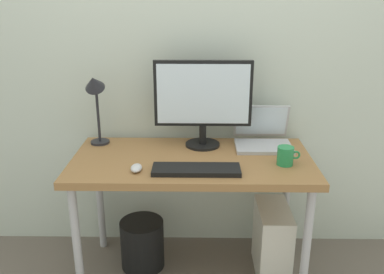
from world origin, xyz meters
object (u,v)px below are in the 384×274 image
object	(u,v)px
monitor	(203,99)
wastebasket	(142,244)
desk_lamp	(95,94)
coffee_mug	(286,156)
laptop	(262,136)
computer_tower	(272,241)
desk	(192,170)
keyboard	(196,170)
mouse	(136,168)

from	to	relation	value
monitor	wastebasket	xyz separation A→B (m)	(-0.36, -0.13, -0.87)
desk_lamp	coffee_mug	xyz separation A→B (m)	(1.03, -0.27, -0.26)
coffee_mug	monitor	bearing A→B (deg)	147.30
laptop	computer_tower	xyz separation A→B (m)	(0.06, -0.20, -0.58)
desk	computer_tower	size ratio (longest dim) A/B	3.09
laptop	desk_lamp	size ratio (longest dim) A/B	0.73
keyboard	coffee_mug	xyz separation A→B (m)	(0.46, 0.10, 0.04)
laptop	desk_lamp	distance (m)	0.99
coffee_mug	wastebasket	distance (m)	1.02
computer_tower	desk_lamp	bearing A→B (deg)	170.20
keyboard	coffee_mug	world-z (taller)	coffee_mug
desk_lamp	keyboard	world-z (taller)	desk_lamp
monitor	keyboard	bearing A→B (deg)	-95.39
monitor	coffee_mug	bearing A→B (deg)	-32.70
laptop	keyboard	size ratio (longest dim) A/B	0.73
desk	mouse	size ratio (longest dim) A/B	14.40
desk_lamp	desk	bearing A→B (deg)	-19.16
computer_tower	wastebasket	xyz separation A→B (m)	(-0.77, 0.05, -0.06)
wastebasket	computer_tower	bearing A→B (deg)	-3.42
monitor	computer_tower	xyz separation A→B (m)	(0.41, -0.17, -0.81)
monitor	keyboard	distance (m)	0.46
wastebasket	desk_lamp	bearing A→B (deg)	152.40
desk	wastebasket	size ratio (longest dim) A/B	4.32
keyboard	wastebasket	world-z (taller)	keyboard
monitor	laptop	world-z (taller)	monitor
laptop	coffee_mug	xyz separation A→B (m)	(0.08, -0.29, -0.01)
desk_lamp	mouse	distance (m)	0.54
desk	keyboard	size ratio (longest dim) A/B	2.95
desk_lamp	wastebasket	size ratio (longest dim) A/B	1.46
desk	wastebasket	xyz separation A→B (m)	(-0.30, 0.06, -0.52)
mouse	desk_lamp	bearing A→B (deg)	126.37
monitor	computer_tower	size ratio (longest dim) A/B	1.31
desk	coffee_mug	distance (m)	0.51
laptop	keyboard	bearing A→B (deg)	-134.37
keyboard	computer_tower	distance (m)	0.72
laptop	mouse	world-z (taller)	laptop
laptop	wastebasket	size ratio (longest dim) A/B	1.07
desk_lamp	computer_tower	xyz separation A→B (m)	(1.02, -0.18, -0.83)
desk	desk_lamp	xyz separation A→B (m)	(-0.55, 0.19, 0.38)
coffee_mug	desk	bearing A→B (deg)	170.20
monitor	keyboard	xyz separation A→B (m)	(-0.04, -0.37, -0.27)
wastebasket	desk	bearing A→B (deg)	-11.45
monitor	wastebasket	world-z (taller)	monitor
mouse	monitor	bearing A→B (deg)	47.72
computer_tower	coffee_mug	bearing A→B (deg)	-80.13
keyboard	computer_tower	size ratio (longest dim) A/B	1.05
monitor	coffee_mug	xyz separation A→B (m)	(0.43, -0.27, -0.23)
desk	laptop	xyz separation A→B (m)	(0.41, 0.21, 0.13)
monitor	mouse	size ratio (longest dim) A/B	6.11
monitor	wastebasket	distance (m)	0.95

